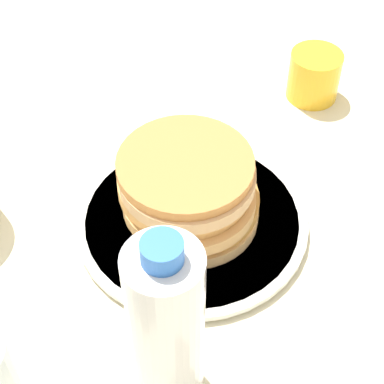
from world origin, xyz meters
The scene contains 5 objects.
ground_plane centered at (0.00, 0.00, 0.00)m, with size 4.00×4.00×0.00m, color beige.
plate centered at (0.01, 0.02, 0.01)m, with size 0.26×0.26×0.01m.
pancake_stack centered at (0.00, 0.02, 0.06)m, with size 0.15×0.15×0.09m.
juice_glass centered at (0.25, 0.16, 0.03)m, with size 0.07×0.07×0.07m.
water_bottle_mid centered at (-0.10, -0.14, 0.10)m, with size 0.06×0.06×0.21m.
Camera 1 is at (-0.19, -0.39, 0.56)m, focal length 60.00 mm.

